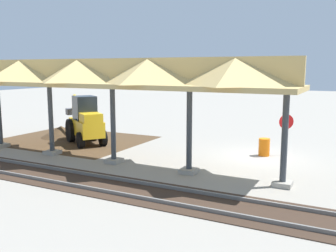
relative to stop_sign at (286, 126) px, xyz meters
name	(u,v)px	position (x,y,z in m)	size (l,w,h in m)	color
ground_plane	(259,157)	(1.11, 0.97, -1.53)	(120.00, 120.00, 0.00)	gray
dirt_work_zone	(74,140)	(12.51, 1.81, -1.52)	(8.83, 7.00, 0.01)	#4C3823
platform_canopy	(79,74)	(8.90, 5.32, 2.65)	(20.70, 3.20, 4.90)	#9E998E
rail_tracks	(205,202)	(1.11, 8.35, -1.50)	(60.00, 2.58, 0.15)	slate
stop_sign	(286,126)	(0.00, 0.00, 0.00)	(0.65, 0.44, 2.13)	gray
backhoe	(85,122)	(11.21, 2.18, -0.25)	(4.80, 3.84, 2.82)	yellow
dirt_mound	(61,137)	(13.93, 1.36, -1.53)	(5.20, 5.20, 1.46)	#4C3823
traffic_barrel	(264,147)	(0.94, 0.59, -1.08)	(0.56, 0.56, 0.90)	orange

